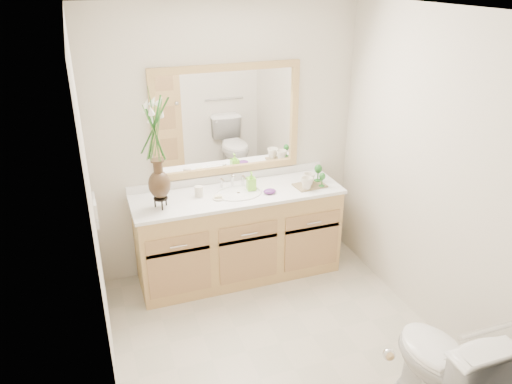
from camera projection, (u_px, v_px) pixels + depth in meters
name	position (u px, v px, depth m)	size (l,w,h in m)	color
floor	(280.00, 343.00, 3.81)	(2.60, 2.60, 0.00)	beige
ceiling	(288.00, 10.00, 2.82)	(2.40, 2.60, 0.02)	white
wall_back	(227.00, 142.00, 4.43)	(2.40, 0.02, 2.40)	beige
wall_front	(396.00, 321.00, 2.20)	(2.40, 0.02, 2.40)	beige
wall_left	(96.00, 231.00, 2.94)	(0.02, 2.60, 2.40)	beige
wall_right	(434.00, 178.00, 3.68)	(0.02, 2.60, 2.40)	beige
vanity	(238.00, 236.00, 4.51)	(1.80, 0.55, 0.80)	tan
counter	(238.00, 194.00, 4.34)	(1.84, 0.57, 0.03)	white
sink	(238.00, 199.00, 4.34)	(0.38, 0.34, 0.23)	white
mirror	(228.00, 121.00, 4.32)	(1.32, 0.04, 0.97)	white
switch_plate	(95.00, 210.00, 3.70)	(0.02, 0.12, 0.12)	white
door	(331.00, 370.00, 2.20)	(0.80, 0.03, 2.00)	tan
grab_bar	(504.00, 326.00, 2.54)	(0.03, 0.03, 0.55)	silver
toilet	(442.00, 367.00, 3.08)	(0.42, 0.75, 0.74)	white
flower_vase	(155.00, 139.00, 3.83)	(0.21, 0.21, 0.86)	black
tumbler	(199.00, 191.00, 4.25)	(0.07, 0.07, 0.09)	beige
soap_dish	(218.00, 198.00, 4.21)	(0.10, 0.10, 0.03)	beige
soap_bottle	(251.00, 182.00, 4.36)	(0.07, 0.07, 0.15)	#80DF34
purple_dish	(270.00, 191.00, 4.31)	(0.11, 0.09, 0.04)	#59256F
tray	(310.00, 185.00, 4.46)	(0.28, 0.18, 0.01)	brown
mug_left	(307.00, 183.00, 4.36)	(0.11, 0.10, 0.11)	beige
mug_right	(309.00, 178.00, 4.45)	(0.11, 0.10, 0.11)	beige
goblet_front	(322.00, 177.00, 4.39)	(0.06, 0.06, 0.13)	#226823
goblet_back	(318.00, 170.00, 4.50)	(0.07, 0.07, 0.16)	#226823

